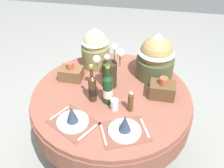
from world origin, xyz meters
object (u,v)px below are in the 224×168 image
wine_bottle_centre (92,88)px  gift_tub_back_left (95,46)px  place_setting_right (125,127)px  gift_tub_back_right (156,55)px  wine_bottle_left (108,89)px  woven_basket_side_left (71,73)px  woven_basket_side_right (162,89)px  flower_vase (110,70)px  place_setting_left (72,118)px  dining_table (111,106)px  pepper_mill (131,102)px  tumbler_near_left (114,105)px

wine_bottle_centre → gift_tub_back_left: 0.54m
place_setting_right → gift_tub_back_right: (0.17, 0.76, 0.18)m
wine_bottle_left → woven_basket_side_left: bearing=147.0°
wine_bottle_centre → woven_basket_side_right: 0.58m
flower_vase → wine_bottle_centre: 0.24m
place_setting_right → woven_basket_side_left: size_ratio=2.01×
place_setting_left → woven_basket_side_right: (0.65, 0.44, 0.02)m
place_setting_right → wine_bottle_left: size_ratio=1.14×
flower_vase → gift_tub_back_left: gift_tub_back_left is taller
dining_table → gift_tub_back_left: 0.60m
place_setting_left → wine_bottle_left: size_ratio=1.17×
dining_table → pepper_mill: pepper_mill is taller
place_setting_right → place_setting_left: bearing=177.4°
place_setting_left → wine_bottle_left: (0.21, 0.28, 0.09)m
woven_basket_side_right → dining_table: bearing=-173.4°
woven_basket_side_left → gift_tub_back_left: bearing=58.1°
wine_bottle_left → place_setting_left: bearing=-127.0°
gift_tub_back_left → place_setting_left: bearing=-89.0°
gift_tub_back_right → woven_basket_side_left: 0.79m
tumbler_near_left → flower_vase: bearing=107.7°
pepper_mill → wine_bottle_left: bearing=161.1°
wine_bottle_left → woven_basket_side_right: (0.43, 0.16, -0.06)m
tumbler_near_left → gift_tub_back_right: gift_tub_back_right is taller
woven_basket_side_right → wine_bottle_centre: bearing=-164.5°
tumbler_near_left → woven_basket_side_right: woven_basket_side_right is taller
flower_vase → pepper_mill: 0.36m
wine_bottle_centre → woven_basket_side_right: wine_bottle_centre is taller
place_setting_left → dining_table: bearing=60.5°
wine_bottle_centre → tumbler_near_left: size_ratio=3.72×
dining_table → tumbler_near_left: (0.06, -0.18, 0.19)m
gift_tub_back_left → gift_tub_back_right: bearing=-7.1°
wine_bottle_centre → woven_basket_side_right: bearing=15.5°
tumbler_near_left → wine_bottle_left: bearing=131.9°
gift_tub_back_right → woven_basket_side_right: (0.08, -0.30, -0.15)m
pepper_mill → gift_tub_back_right: gift_tub_back_right is taller
pepper_mill → place_setting_left: bearing=-151.9°
place_setting_right → tumbler_near_left: place_setting_right is taller
gift_tub_back_right → place_setting_left: bearing=-127.4°
gift_tub_back_left → woven_basket_side_right: 0.77m
place_setting_right → tumbler_near_left: bearing=117.1°
flower_vase → pepper_mill: (0.22, -0.28, -0.08)m
dining_table → gift_tub_back_left: bearing=119.2°
flower_vase → pepper_mill: flower_vase is taller
place_setting_right → pepper_mill: (0.01, 0.23, 0.04)m
wine_bottle_left → pepper_mill: wine_bottle_left is taller
tumbler_near_left → dining_table: bearing=108.3°
pepper_mill → woven_basket_side_left: 0.67m
place_setting_left → gift_tub_back_left: size_ratio=1.04×
woven_basket_side_left → woven_basket_side_right: 0.83m
flower_vase → gift_tub_back_left: (-0.20, 0.31, 0.05)m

